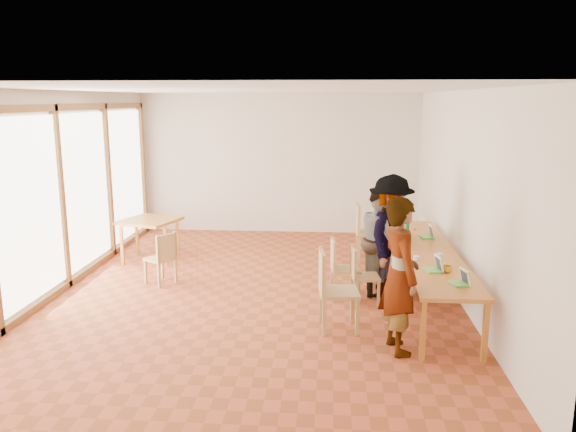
# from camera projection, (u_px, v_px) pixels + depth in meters

# --- Properties ---
(ground) EXTENTS (8.00, 8.00, 0.00)m
(ground) POSITION_uv_depth(u_px,v_px,m) (256.00, 292.00, 8.53)
(ground) COLOR #AE4A2A
(ground) RESTS_ON ground
(wall_back) EXTENTS (6.00, 0.10, 3.00)m
(wall_back) POSITION_uv_depth(u_px,v_px,m) (279.00, 164.00, 12.13)
(wall_back) COLOR beige
(wall_back) RESTS_ON ground
(wall_front) EXTENTS (6.00, 0.10, 3.00)m
(wall_front) POSITION_uv_depth(u_px,v_px,m) (185.00, 280.00, 4.32)
(wall_front) COLOR beige
(wall_front) RESTS_ON ground
(wall_right) EXTENTS (0.10, 8.00, 3.00)m
(wall_right) POSITION_uv_depth(u_px,v_px,m) (463.00, 197.00, 8.01)
(wall_right) COLOR beige
(wall_right) RESTS_ON ground
(window_wall) EXTENTS (0.10, 8.00, 3.00)m
(window_wall) POSITION_uv_depth(u_px,v_px,m) (60.00, 192.00, 8.45)
(window_wall) COLOR white
(window_wall) RESTS_ON ground
(ceiling) EXTENTS (6.00, 8.00, 0.04)m
(ceiling) POSITION_uv_depth(u_px,v_px,m) (253.00, 88.00, 7.92)
(ceiling) COLOR white
(ceiling) RESTS_ON wall_back
(communal_table) EXTENTS (0.80, 4.00, 0.75)m
(communal_table) POSITION_uv_depth(u_px,v_px,m) (426.00, 254.00, 8.03)
(communal_table) COLOR #C6832C
(communal_table) RESTS_ON ground
(side_table) EXTENTS (0.90, 0.90, 0.75)m
(side_table) POSITION_uv_depth(u_px,v_px,m) (150.00, 224.00, 10.12)
(side_table) COLOR #C6832C
(side_table) RESTS_ON ground
(chair_near) EXTENTS (0.53, 0.53, 0.55)m
(chair_near) POSITION_uv_depth(u_px,v_px,m) (330.00, 282.00, 7.01)
(chair_near) COLOR tan
(chair_near) RESTS_ON ground
(chair_mid) EXTENTS (0.42, 0.42, 0.44)m
(chair_mid) POSITION_uv_depth(u_px,v_px,m) (359.00, 269.00, 7.96)
(chair_mid) COLOR tan
(chair_mid) RESTS_ON ground
(chair_far) EXTENTS (0.45, 0.45, 0.46)m
(chair_far) POSITION_uv_depth(u_px,v_px,m) (339.00, 262.00, 8.22)
(chair_far) COLOR tan
(chair_far) RESTS_ON ground
(chair_empty) EXTENTS (0.49, 0.49, 0.53)m
(chair_empty) POSITION_uv_depth(u_px,v_px,m) (363.00, 225.00, 10.23)
(chair_empty) COLOR tan
(chair_empty) RESTS_ON ground
(chair_spare) EXTENTS (0.54, 0.54, 0.44)m
(chair_spare) POSITION_uv_depth(u_px,v_px,m) (163.00, 253.00, 8.79)
(chair_spare) COLOR tan
(chair_spare) RESTS_ON ground
(person_near) EXTENTS (0.58, 0.75, 1.81)m
(person_near) POSITION_uv_depth(u_px,v_px,m) (400.00, 275.00, 6.37)
(person_near) COLOR gray
(person_near) RESTS_ON ground
(person_mid) EXTENTS (0.62, 0.80, 1.63)m
(person_mid) POSITION_uv_depth(u_px,v_px,m) (381.00, 240.00, 8.36)
(person_mid) COLOR gray
(person_mid) RESTS_ON ground
(person_far) EXTENTS (1.02, 1.32, 1.80)m
(person_far) POSITION_uv_depth(u_px,v_px,m) (390.00, 235.00, 8.27)
(person_far) COLOR gray
(person_far) RESTS_ON ground
(laptop_near) EXTENTS (0.24, 0.26, 0.19)m
(laptop_near) POSITION_uv_depth(u_px,v_px,m) (462.00, 280.00, 6.53)
(laptop_near) COLOR #59CC3F
(laptop_near) RESTS_ON communal_table
(laptop_mid) EXTENTS (0.24, 0.26, 0.20)m
(laptop_mid) POSITION_uv_depth(u_px,v_px,m) (436.00, 267.00, 7.04)
(laptop_mid) COLOR #59CC3F
(laptop_mid) RESTS_ON communal_table
(laptop_far) EXTENTS (0.22, 0.26, 0.20)m
(laptop_far) POSITION_uv_depth(u_px,v_px,m) (429.00, 234.00, 8.75)
(laptop_far) COLOR #59CC3F
(laptop_far) RESTS_ON communal_table
(yellow_mug) EXTENTS (0.11, 0.11, 0.09)m
(yellow_mug) POSITION_uv_depth(u_px,v_px,m) (447.00, 269.00, 6.98)
(yellow_mug) COLOR #C89611
(yellow_mug) RESTS_ON communal_table
(green_bottle) EXTENTS (0.07, 0.07, 0.28)m
(green_bottle) POSITION_uv_depth(u_px,v_px,m) (407.00, 227.00, 8.89)
(green_bottle) COLOR #22743B
(green_bottle) RESTS_ON communal_table
(clear_glass) EXTENTS (0.07, 0.07, 0.09)m
(clear_glass) POSITION_uv_depth(u_px,v_px,m) (440.00, 256.00, 7.55)
(clear_glass) COLOR silver
(clear_glass) RESTS_ON communal_table
(condiment_cup) EXTENTS (0.08, 0.08, 0.06)m
(condiment_cup) POSITION_uv_depth(u_px,v_px,m) (416.00, 258.00, 7.52)
(condiment_cup) COLOR white
(condiment_cup) RESTS_ON communal_table
(pink_phone) EXTENTS (0.05, 0.10, 0.01)m
(pink_phone) POSITION_uv_depth(u_px,v_px,m) (415.00, 229.00, 9.32)
(pink_phone) COLOR #BE3853
(pink_phone) RESTS_ON communal_table
(black_pouch) EXTENTS (0.16, 0.26, 0.09)m
(black_pouch) POSITION_uv_depth(u_px,v_px,m) (405.00, 235.00, 8.75)
(black_pouch) COLOR black
(black_pouch) RESTS_ON communal_table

